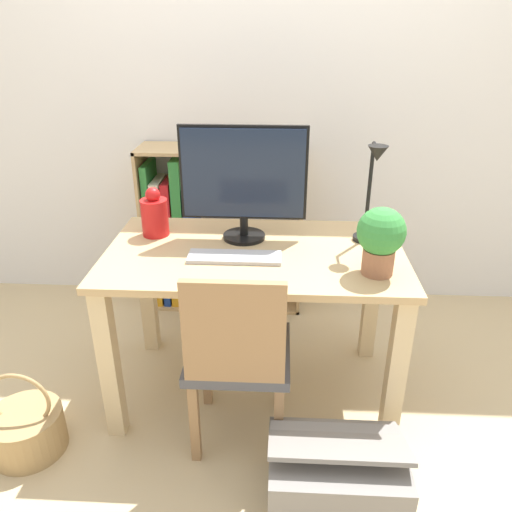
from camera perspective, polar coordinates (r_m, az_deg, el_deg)
name	(u,v)px	position (r m, az deg, el deg)	size (l,w,h in m)	color
ground_plane	(255,387)	(2.47, -0.13, -14.77)	(10.00, 10.00, 0.00)	#CCB284
wall_back	(265,79)	(2.87, 1.00, 19.57)	(8.00, 0.05, 2.60)	white
desk	(255,280)	(2.14, -0.14, -2.70)	(1.24, 0.72, 0.72)	tan
monitor	(243,177)	(2.11, -1.44, 8.96)	(0.53, 0.19, 0.49)	black
keyboard	(235,257)	(2.00, -2.47, -0.13)	(0.37, 0.12, 0.02)	#B2B2B7
vase	(155,215)	(2.25, -11.51, 4.61)	(0.12, 0.12, 0.22)	red
desk_lamp	(372,185)	(2.09, 13.13, 7.91)	(0.10, 0.19, 0.44)	black
potted_plant	(381,237)	(1.89, 14.06, 2.08)	(0.18, 0.18, 0.26)	#9E6647
chair	(238,354)	(1.93, -2.12, -11.11)	(0.40, 0.40, 0.82)	#4C4C51
bookshelf	(193,228)	(2.94, -7.18, 3.18)	(0.92, 0.28, 0.96)	tan
basket	(27,429)	(2.32, -24.73, -17.55)	(0.29, 0.29, 0.38)	tan
storage_box	(336,477)	(1.95, 9.13, -23.70)	(0.48, 0.37, 0.31)	gray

